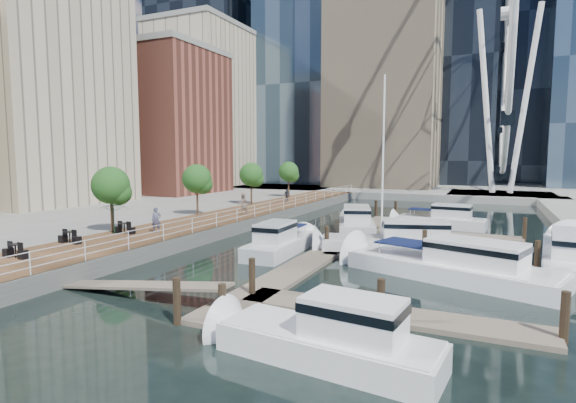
# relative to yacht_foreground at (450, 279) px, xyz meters

# --- Properties ---
(ground) EXTENTS (520.00, 520.00, 0.00)m
(ground) POSITION_rel_yacht_foreground_xyz_m (-10.82, -4.96, 0.00)
(ground) COLOR black
(ground) RESTS_ON ground
(boardwalk) EXTENTS (6.00, 60.00, 1.00)m
(boardwalk) POSITION_rel_yacht_foreground_xyz_m (-19.82, 10.04, 0.50)
(boardwalk) COLOR brown
(boardwalk) RESTS_ON ground
(seawall) EXTENTS (0.25, 60.00, 1.00)m
(seawall) POSITION_rel_yacht_foreground_xyz_m (-16.82, 10.04, 0.50)
(seawall) COLOR #595954
(seawall) RESTS_ON ground
(land_inland) EXTENTS (48.00, 90.00, 1.00)m
(land_inland) POSITION_rel_yacht_foreground_xyz_m (-46.82, 10.04, 0.50)
(land_inland) COLOR gray
(land_inland) RESTS_ON ground
(land_far) EXTENTS (200.00, 114.00, 1.00)m
(land_far) POSITION_rel_yacht_foreground_xyz_m (-10.82, 97.04, 0.50)
(land_far) COLOR gray
(land_far) RESTS_ON ground
(pier) EXTENTS (14.00, 12.00, 1.00)m
(pier) POSITION_rel_yacht_foreground_xyz_m (3.18, 47.04, 0.50)
(pier) COLOR gray
(pier) RESTS_ON ground
(railing) EXTENTS (0.10, 60.00, 1.05)m
(railing) POSITION_rel_yacht_foreground_xyz_m (-16.92, 10.04, 1.52)
(railing) COLOR white
(railing) RESTS_ON boardwalk
(floating_docks) EXTENTS (16.00, 34.00, 2.60)m
(floating_docks) POSITION_rel_yacht_foreground_xyz_m (-2.85, 5.02, 0.49)
(floating_docks) COLOR #6D6051
(floating_docks) RESTS_ON ground
(midrise_condos) EXTENTS (19.00, 67.00, 28.00)m
(midrise_condos) POSITION_rel_yacht_foreground_xyz_m (-44.38, 21.86, 13.42)
(midrise_condos) COLOR #BCAD8E
(midrise_condos) RESTS_ON ground
(ferris_wheel) EXTENTS (5.80, 45.60, 47.80)m
(ferris_wheel) POSITION_rel_yacht_foreground_xyz_m (3.18, 47.04, 25.92)
(ferris_wheel) COLOR white
(ferris_wheel) RESTS_ON ground
(street_trees) EXTENTS (2.60, 42.60, 4.60)m
(street_trees) POSITION_rel_yacht_foreground_xyz_m (-22.22, 9.04, 4.29)
(street_trees) COLOR #3F2B1C
(street_trees) RESTS_ON ground
(cafe_tables) EXTENTS (2.50, 13.70, 0.74)m
(cafe_tables) POSITION_rel_yacht_foreground_xyz_m (-21.22, -6.96, 1.37)
(cafe_tables) COLOR black
(cafe_tables) RESTS_ON ground
(yacht_foreground) EXTENTS (12.04, 6.69, 2.15)m
(yacht_foreground) POSITION_rel_yacht_foreground_xyz_m (0.00, 0.00, 0.00)
(yacht_foreground) COLOR white
(yacht_foreground) RESTS_ON ground
(pedestrian_near) EXTENTS (0.74, 0.77, 1.77)m
(pedestrian_near) POSITION_rel_yacht_foreground_xyz_m (-19.29, 0.17, 1.89)
(pedestrian_near) COLOR #494961
(pedestrian_near) RESTS_ON boardwalk
(pedestrian_mid) EXTENTS (1.11, 1.17, 1.91)m
(pedestrian_mid) POSITION_rel_yacht_foreground_xyz_m (-18.80, 11.22, 1.96)
(pedestrian_mid) COLOR gray
(pedestrian_mid) RESTS_ON boardwalk
(pedestrian_far) EXTENTS (0.96, 0.55, 1.54)m
(pedestrian_far) POSITION_rel_yacht_foreground_xyz_m (-19.69, 23.00, 1.77)
(pedestrian_far) COLOR #2F333B
(pedestrian_far) RESTS_ON boardwalk
(moored_yachts) EXTENTS (20.54, 31.72, 11.50)m
(moored_yachts) POSITION_rel_yacht_foreground_xyz_m (-3.07, 5.73, 0.00)
(moored_yachts) COLOR silver
(moored_yachts) RESTS_ON ground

